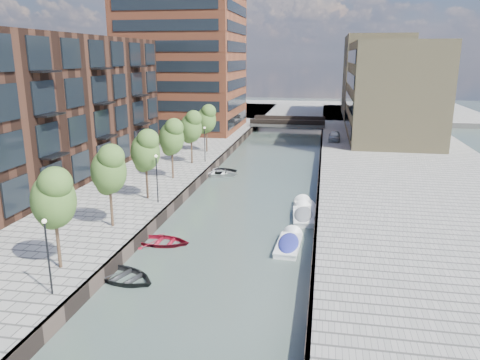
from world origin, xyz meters
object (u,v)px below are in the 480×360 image
(sloop_2, at_px, (162,244))
(motorboat_4, at_px, (303,215))
(tree_5, at_px, (191,126))
(motorboat_2, at_px, (307,210))
(sloop_4, at_px, (218,172))
(bridge, at_px, (288,123))
(sloop_3, at_px, (215,176))
(tree_2, at_px, (109,168))
(tree_1, at_px, (53,197))
(car, at_px, (334,136))
(sloop_1, at_px, (123,280))
(motorboat_3, at_px, (289,243))
(tree_3, at_px, (145,150))
(tree_6, at_px, (206,118))
(tree_4, at_px, (171,136))

(sloop_2, relative_size, motorboat_4, 0.86)
(tree_5, relative_size, motorboat_2, 1.14)
(sloop_4, relative_size, motorboat_4, 0.92)
(tree_5, distance_m, motorboat_4, 19.96)
(bridge, relative_size, tree_5, 2.18)
(sloop_3, relative_size, motorboat_4, 1.05)
(tree_2, relative_size, motorboat_4, 1.23)
(tree_1, bearing_deg, tree_5, 90.00)
(sloop_4, height_order, motorboat_4, motorboat_4)
(bridge, xyz_separation_m, tree_5, (-8.50, -33.00, 3.92))
(motorboat_4, bearing_deg, sloop_4, 126.75)
(tree_1, xyz_separation_m, car, (16.42, 46.14, -3.61))
(bridge, xyz_separation_m, sloop_1, (-5.11, -60.01, -1.39))
(bridge, xyz_separation_m, motorboat_4, (4.97, -46.81, -1.20))
(motorboat_3, distance_m, motorboat_4, 6.29)
(motorboat_2, distance_m, motorboat_4, 1.79)
(tree_5, distance_m, motorboat_3, 24.36)
(tree_3, relative_size, sloop_1, 1.33)
(tree_1, relative_size, tree_2, 1.00)
(tree_6, height_order, sloop_4, tree_6)
(tree_1, height_order, sloop_2, tree_1)
(sloop_2, bearing_deg, motorboat_4, -50.24)
(tree_1, relative_size, sloop_3, 1.18)
(motorboat_4, bearing_deg, bridge, 96.07)
(tree_6, bearing_deg, tree_1, -90.00)
(sloop_4, bearing_deg, sloop_2, 173.70)
(tree_4, bearing_deg, car, 56.85)
(sloop_1, height_order, car, car)
(sloop_4, relative_size, motorboat_2, 0.85)
(tree_5, xyz_separation_m, sloop_1, (3.39, -27.01, -5.31))
(sloop_1, relative_size, motorboat_2, 0.86)
(bridge, bearing_deg, tree_6, -108.10)
(bridge, height_order, tree_2, tree_2)
(tree_3, xyz_separation_m, motorboat_3, (12.81, -6.07, -5.12))
(tree_6, relative_size, sloop_2, 1.44)
(tree_5, relative_size, sloop_4, 1.34)
(tree_1, relative_size, motorboat_3, 1.30)
(tree_1, bearing_deg, sloop_3, 83.34)
(sloop_1, height_order, sloop_2, sloop_1)
(bridge, height_order, tree_4, tree_4)
(tree_2, bearing_deg, tree_1, -90.00)
(tree_1, xyz_separation_m, sloop_2, (3.81, 6.68, -5.31))
(motorboat_2, relative_size, motorboat_4, 1.08)
(tree_1, height_order, motorboat_3, tree_1)
(sloop_3, bearing_deg, motorboat_2, -134.27)
(tree_4, bearing_deg, tree_3, -90.00)
(sloop_1, height_order, motorboat_3, motorboat_3)
(tree_1, distance_m, car, 49.10)
(tree_6, distance_m, sloop_4, 9.26)
(tree_2, relative_size, sloop_1, 1.33)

